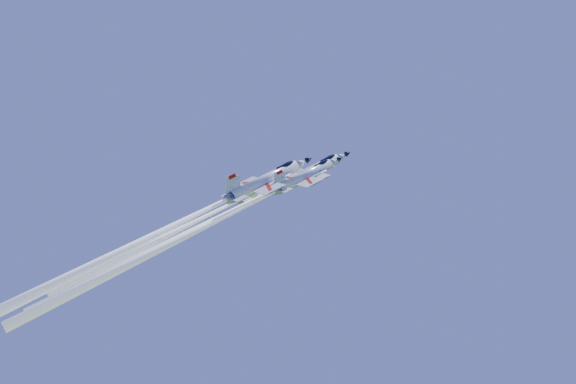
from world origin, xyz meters
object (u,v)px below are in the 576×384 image
at_px(jet_left, 193,223).
at_px(jet_right, 205,226).
at_px(jet_lead, 218,218).
at_px(jet_slot, 149,238).

xyz_separation_m(jet_left, jet_right, (7.47, -8.26, -1.98)).
distance_m(jet_lead, jet_left, 5.40).
distance_m(jet_left, jet_slot, 14.83).
bearing_deg(jet_lead, jet_right, -44.12).
xyz_separation_m(jet_left, jet_slot, (0.87, -14.22, -4.11)).
xyz_separation_m(jet_lead, jet_slot, (-4.50, -13.87, -4.58)).
height_order(jet_lead, jet_slot, jet_lead).
bearing_deg(jet_lead, jet_slot, -76.96).
bearing_deg(jet_left, jet_lead, 27.26).
bearing_deg(jet_left, jet_right, -16.87).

